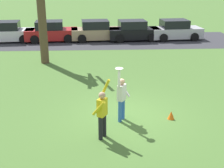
{
  "coord_description": "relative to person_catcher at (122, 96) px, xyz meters",
  "views": [
    {
      "loc": [
        -1.14,
        -11.04,
        5.3
      ],
      "look_at": [
        -0.61,
        -0.77,
        1.57
      ],
      "focal_mm": 50.24,
      "sensor_mm": 36.0,
      "label": 1
    }
  ],
  "objects": [
    {
      "name": "parked_car_black",
      "position": [
        2.11,
        14.36,
        -0.25
      ],
      "size": [
        4.24,
        2.31,
        1.59
      ],
      "rotation": [
        0.0,
        0.0,
        0.09
      ],
      "color": "black",
      "rests_on": "ground_plane"
    },
    {
      "name": "parked_car_white",
      "position": [
        -7.86,
        14.32,
        -0.25
      ],
      "size": [
        4.24,
        2.31,
        1.59
      ],
      "rotation": [
        0.0,
        0.0,
        0.09
      ],
      "color": "white",
      "rests_on": "ground_plane"
    },
    {
      "name": "parking_strip",
      "position": [
        -1.04,
        14.3,
        -0.98
      ],
      "size": [
        23.14,
        6.4,
        0.01
      ],
      "primitive_type": "cube",
      "color": "#38383D",
      "rests_on": "ground_plane"
    },
    {
      "name": "parked_car_red",
      "position": [
        -4.46,
        14.37,
        -0.25
      ],
      "size": [
        4.24,
        2.31,
        1.59
      ],
      "rotation": [
        0.0,
        0.0,
        0.09
      ],
      "color": "red",
      "rests_on": "ground_plane"
    },
    {
      "name": "person_catcher",
      "position": [
        0.0,
        0.0,
        0.0
      ],
      "size": [
        0.52,
        0.59,
        2.08
      ],
      "rotation": [
        0.0,
        0.0,
        -2.1
      ],
      "color": "#3366B7",
      "rests_on": "ground_plane"
    },
    {
      "name": "bare_tree_tall",
      "position": [
        -3.97,
        8.03,
        2.44
      ],
      "size": [
        1.36,
        1.85,
        6.79
      ],
      "color": "brown",
      "rests_on": "ground_plane"
    },
    {
      "name": "frisbee_disc",
      "position": [
        -0.11,
        -0.19,
        1.11
      ],
      "size": [
        0.27,
        0.27,
        0.02
      ],
      "primitive_type": "cylinder",
      "color": "white",
      "rests_on": "person_catcher"
    },
    {
      "name": "field_cone_orange",
      "position": [
        1.89,
        0.01,
        -0.82
      ],
      "size": [
        0.26,
        0.26,
        0.32
      ],
      "primitive_type": "cone",
      "color": "orange",
      "rests_on": "ground_plane"
    },
    {
      "name": "person_defender",
      "position": [
        -0.74,
        -1.27,
        -0.0
      ],
      "size": [
        0.61,
        0.66,
        2.04
      ],
      "rotation": [
        0.0,
        0.0,
        1.05
      ],
      "color": "black",
      "rests_on": "ground_plane"
    },
    {
      "name": "parked_car_silver",
      "position": [
        5.55,
        14.54,
        -0.25
      ],
      "size": [
        4.24,
        2.31,
        1.59
      ],
      "rotation": [
        0.0,
        0.0,
        0.09
      ],
      "color": "#BCBCC1",
      "rests_on": "ground_plane"
    },
    {
      "name": "parked_car_tan",
      "position": [
        -0.85,
        14.49,
        -0.25
      ],
      "size": [
        4.24,
        2.31,
        1.59
      ],
      "rotation": [
        0.0,
        0.0,
        0.09
      ],
      "color": "tan",
      "rests_on": "ground_plane"
    },
    {
      "name": "ground_plane",
      "position": [
        0.24,
        0.45,
        -0.98
      ],
      "size": [
        120.0,
        120.0,
        0.0
      ],
      "primitive_type": "plane",
      "color": "#4C7533"
    }
  ]
}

